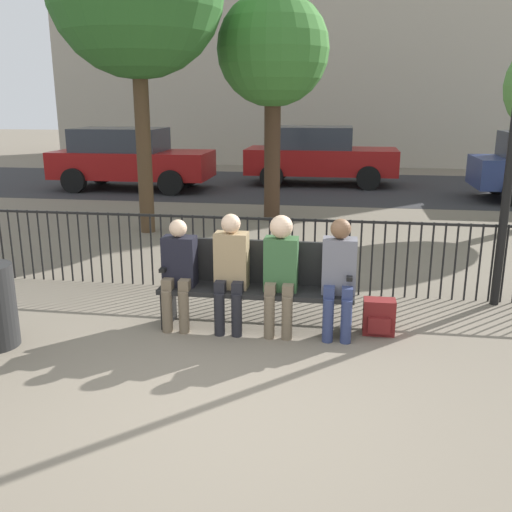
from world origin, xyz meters
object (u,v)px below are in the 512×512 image
Objects in this scene: seated_person_3 at (339,272)px; backpack at (379,317)px; seated_person_0 at (179,268)px; seated_person_1 at (231,267)px; tree_2 at (273,52)px; parked_car_0 at (129,158)px; parked_car_1 at (318,155)px; park_bench at (257,281)px; seated_person_2 at (281,267)px.

seated_person_3 reaches higher than backpack.
seated_person_0 is 0.94× the size of seated_person_1.
seated_person_0 is 2.14m from backpack.
seated_person_0 is 6.30m from tree_2.
parked_car_0 is (-5.69, 9.20, 0.16)m from seated_person_3.
tree_2 is 1.03× the size of parked_car_0.
backpack is 10.99m from parked_car_0.
seated_person_0 is 0.28× the size of parked_car_0.
parked_car_1 is at bearing 87.98° from seated_person_1.
seated_person_0 is at bearing -94.95° from parked_car_1.
seated_person_0 is at bearing -92.63° from tree_2.
tree_2 reaches higher than park_bench.
seated_person_1 is 0.29× the size of tree_2.
park_bench is at bearing 178.83° from backpack.
tree_2 is 6.00m from parked_car_0.
seated_person_1 is 1.62m from backpack.
park_bench is 6.26m from tree_2.
tree_2 is (-1.82, 5.65, 3.03)m from backpack.
parked_car_1 is at bearing 82.44° from tree_2.
seated_person_3 is 0.66m from backpack.
parked_car_0 is at bearing 141.18° from tree_2.
seated_person_2 is 0.59m from seated_person_3.
tree_2 reaches higher than seated_person_3.
backpack is at bearing 3.86° from seated_person_1.
park_bench is 10.29m from parked_car_0.
parked_car_0 reaches higher than seated_person_3.
seated_person_3 is 0.29× the size of parked_car_1.
park_bench is 1.64× the size of seated_person_2.
tree_2 is (0.26, 5.75, 2.57)m from seated_person_0.
parked_car_0 reaches higher than seated_person_1.
tree_2 is at bearing 103.67° from seated_person_3.
seated_person_3 is 6.44m from tree_2.
seated_person_2 is (1.07, 0.00, 0.06)m from seated_person_0.
seated_person_2 is 0.29× the size of tree_2.
seated_person_1 is at bearing -176.14° from backpack.
seated_person_1 is at bearing -63.51° from parked_car_0.
seated_person_2 reaches higher than seated_person_3.
seated_person_3 is (1.66, 0.00, 0.04)m from seated_person_0.
seated_person_2 is 10.84m from parked_car_1.
parked_car_0 is (-4.29, 3.45, -2.37)m from tree_2.
park_bench is 0.35m from seated_person_2.
seated_person_2 reaches higher than park_bench.
seated_person_1 is 0.29× the size of parked_car_1.
seated_person_2 is 0.29× the size of parked_car_0.
seated_person_2 is 0.29× the size of parked_car_1.
seated_person_3 is at bearing -0.11° from seated_person_2.
seated_person_1 reaches higher than seated_person_0.
park_bench is 0.48× the size of parked_car_1.
parked_car_1 is at bearing 96.11° from backpack.
seated_person_2 reaches higher than seated_person_0.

